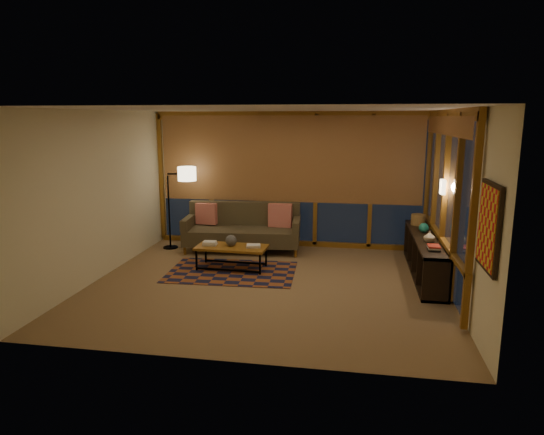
% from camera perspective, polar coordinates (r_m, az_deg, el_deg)
% --- Properties ---
extents(floor, '(5.50, 5.00, 0.01)m').
position_cam_1_polar(floor, '(7.71, -0.55, -7.86)').
color(floor, olive).
rests_on(floor, ground).
extents(ceiling, '(5.50, 5.00, 0.01)m').
position_cam_1_polar(ceiling, '(7.27, -0.59, 12.63)').
color(ceiling, silver).
rests_on(ceiling, walls).
extents(walls, '(5.51, 5.01, 2.70)m').
position_cam_1_polar(walls, '(7.37, -0.57, 2.08)').
color(walls, '#F1E9BF').
rests_on(walls, floor).
extents(window_wall_back, '(5.30, 0.16, 2.60)m').
position_cam_1_polar(window_wall_back, '(9.75, 2.00, 4.43)').
color(window_wall_back, brown).
rests_on(window_wall_back, walls).
extents(window_wall_right, '(0.16, 3.70, 2.60)m').
position_cam_1_polar(window_wall_right, '(7.97, 19.59, 2.12)').
color(window_wall_right, brown).
rests_on(window_wall_right, walls).
extents(wall_art, '(0.06, 0.74, 0.94)m').
position_cam_1_polar(wall_art, '(5.60, 24.08, -0.99)').
color(wall_art, red).
rests_on(wall_art, walls).
extents(wall_sconce, '(0.12, 0.18, 0.22)m').
position_cam_1_polar(wall_sconce, '(7.78, 19.44, 3.41)').
color(wall_sconce, '#FFE9B6').
rests_on(wall_sconce, walls).
extents(sofa, '(2.29, 1.08, 0.91)m').
position_cam_1_polar(sofa, '(9.49, -3.51, -1.26)').
color(sofa, '#433B27').
rests_on(sofa, floor).
extents(pillow_left, '(0.43, 0.17, 0.42)m').
position_cam_1_polar(pillow_left, '(9.80, -7.73, 0.32)').
color(pillow_left, red).
rests_on(pillow_left, sofa).
extents(pillow_right, '(0.47, 0.17, 0.46)m').
position_cam_1_polar(pillow_right, '(9.54, 0.97, 0.24)').
color(pillow_right, red).
rests_on(pillow_right, sofa).
extents(area_rug, '(2.19, 1.51, 0.01)m').
position_cam_1_polar(area_rug, '(8.32, -4.75, -6.39)').
color(area_rug, brown).
rests_on(area_rug, floor).
extents(coffee_table, '(1.24, 0.60, 0.41)m').
position_cam_1_polar(coffee_table, '(8.44, -4.76, -4.72)').
color(coffee_table, brown).
rests_on(coffee_table, floor).
extents(book_stack_a, '(0.25, 0.21, 0.07)m').
position_cam_1_polar(book_stack_a, '(8.49, -7.33, -3.02)').
color(book_stack_a, silver).
rests_on(book_stack_a, coffee_table).
extents(book_stack_b, '(0.28, 0.24, 0.05)m').
position_cam_1_polar(book_stack_b, '(8.31, -2.19, -3.32)').
color(book_stack_b, silver).
rests_on(book_stack_b, coffee_table).
extents(ceramic_pot, '(0.23, 0.23, 0.20)m').
position_cam_1_polar(ceramic_pot, '(8.39, -4.84, -2.68)').
color(ceramic_pot, black).
rests_on(ceramic_pot, coffee_table).
extents(floor_lamp, '(0.62, 0.48, 1.64)m').
position_cam_1_polar(floor_lamp, '(9.83, -12.04, 1.13)').
color(floor_lamp, black).
rests_on(floor_lamp, floor).
extents(bookshelf, '(0.40, 2.63, 0.66)m').
position_cam_1_polar(bookshelf, '(8.45, 17.50, -4.31)').
color(bookshelf, black).
rests_on(bookshelf, floor).
extents(basket, '(0.32, 0.32, 0.19)m').
position_cam_1_polar(basket, '(9.22, 16.82, -0.24)').
color(basket, '#AF7D42').
rests_on(basket, bookshelf).
extents(teal_bowl, '(0.18, 0.18, 0.17)m').
position_cam_1_polar(teal_bowl, '(8.63, 17.43, -1.16)').
color(teal_bowl, '#1A7361').
rests_on(teal_bowl, bookshelf).
extents(vase, '(0.19, 0.19, 0.18)m').
position_cam_1_polar(vase, '(7.99, 18.03, -2.15)').
color(vase, tan).
rests_on(vase, bookshelf).
extents(shelf_book_stack, '(0.22, 0.26, 0.07)m').
position_cam_1_polar(shelf_book_stack, '(7.56, 18.49, -3.41)').
color(shelf_book_stack, silver).
rests_on(shelf_book_stack, bookshelf).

